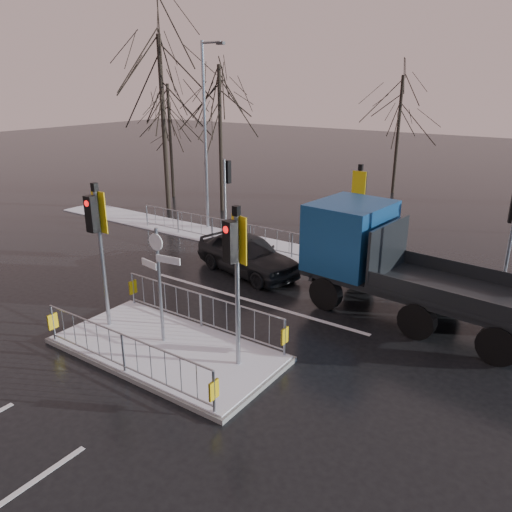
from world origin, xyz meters
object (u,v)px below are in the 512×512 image
Objects in this scene: traffic_island at (166,338)px; car_far_lane at (247,254)px; flatbed_truck at (378,256)px; street_lamp_left at (206,131)px.

traffic_island reaches higher than car_far_lane.
car_far_lane is at bearing 104.90° from traffic_island.
street_lamp_left reaches higher than flatbed_truck.
traffic_island reaches higher than flatbed_truck.
street_lamp_left reaches higher than car_far_lane.
street_lamp_left is at bearing 158.27° from flatbed_truck.
flatbed_truck is at bearing 58.98° from traffic_island.
street_lamp_left is (-4.89, 3.74, 3.77)m from car_far_lane.
flatbed_truck is 10.90m from street_lamp_left.
car_far_lane is at bearing 178.18° from flatbed_truck.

